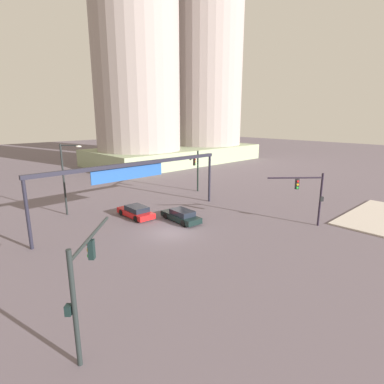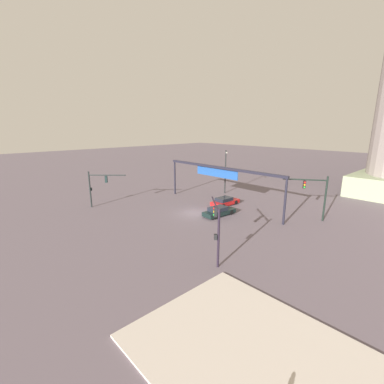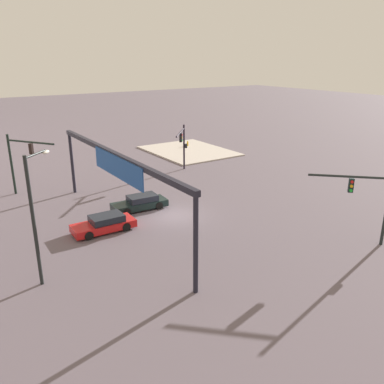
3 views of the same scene
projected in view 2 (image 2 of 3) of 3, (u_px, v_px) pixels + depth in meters
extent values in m
plane|color=#5F535C|center=(196.00, 213.00, 35.89)|extent=(226.19, 226.19, 0.00)
cube|color=#BFB3A7|center=(253.00, 354.00, 13.61)|extent=(12.29, 9.59, 0.15)
cylinder|color=black|center=(218.00, 239.00, 21.63)|extent=(0.20, 0.20, 5.09)
cylinder|color=black|center=(215.00, 204.00, 23.61)|extent=(3.98, 3.49, 0.15)
cube|color=black|center=(215.00, 212.00, 23.54)|extent=(0.41, 0.41, 0.95)
cylinder|color=red|center=(214.00, 208.00, 23.47)|extent=(0.19, 0.18, 0.20)
cylinder|color=orange|center=(214.00, 212.00, 23.54)|extent=(0.19, 0.18, 0.20)
cylinder|color=green|center=(214.00, 215.00, 23.61)|extent=(0.19, 0.18, 0.20)
cube|color=black|center=(216.00, 237.00, 21.59)|extent=(0.38, 0.38, 0.44)
cylinder|color=black|center=(325.00, 199.00, 32.38)|extent=(0.22, 0.22, 5.64)
cylinder|color=black|center=(305.00, 180.00, 32.35)|extent=(4.29, 3.06, 0.17)
cube|color=black|center=(304.00, 185.00, 32.50)|extent=(0.41, 0.40, 0.95)
cylinder|color=red|center=(305.00, 182.00, 32.27)|extent=(0.20, 0.16, 0.20)
cylinder|color=orange|center=(305.00, 185.00, 32.35)|extent=(0.20, 0.16, 0.20)
cylinder|color=green|center=(304.00, 187.00, 32.42)|extent=(0.20, 0.16, 0.20)
cylinder|color=black|center=(90.00, 190.00, 38.09)|extent=(0.21, 0.21, 5.24)
cylinder|color=black|center=(107.00, 175.00, 37.55)|extent=(3.77, 3.91, 0.16)
cube|color=black|center=(106.00, 179.00, 37.69)|extent=(0.41, 0.41, 0.95)
cylinder|color=red|center=(106.00, 177.00, 37.78)|extent=(0.18, 0.19, 0.20)
cylinder|color=orange|center=(107.00, 179.00, 37.85)|extent=(0.18, 0.19, 0.20)
cylinder|color=green|center=(107.00, 181.00, 37.92)|extent=(0.18, 0.19, 0.20)
cube|color=black|center=(91.00, 189.00, 38.33)|extent=(0.38, 0.38, 0.44)
cylinder|color=black|center=(225.00, 172.00, 45.97)|extent=(0.20, 0.20, 7.49)
cylinder|color=black|center=(226.00, 152.00, 44.20)|extent=(1.39, 1.44, 0.12)
ellipsoid|color=silver|center=(227.00, 153.00, 43.31)|extent=(0.63, 0.64, 0.20)
cylinder|color=black|center=(175.00, 178.00, 45.64)|extent=(0.28, 0.28, 5.56)
cylinder|color=black|center=(285.00, 202.00, 31.17)|extent=(0.28, 0.28, 5.56)
cube|color=black|center=(220.00, 168.00, 37.69)|extent=(20.79, 0.35, 0.35)
cube|color=#1D478F|center=(216.00, 172.00, 38.64)|extent=(7.78, 0.08, 1.53)
cube|color=black|center=(219.00, 212.00, 34.96)|extent=(2.04, 4.75, 0.55)
cube|color=black|center=(218.00, 209.00, 34.66)|extent=(1.67, 2.52, 0.50)
cylinder|color=black|center=(223.00, 210.00, 36.46)|extent=(0.27, 0.65, 0.64)
cylinder|color=black|center=(231.00, 212.00, 35.26)|extent=(0.27, 0.65, 0.64)
cylinder|color=black|center=(207.00, 214.00, 34.71)|extent=(0.27, 0.65, 0.64)
cylinder|color=black|center=(216.00, 217.00, 33.51)|extent=(0.27, 0.65, 0.64)
cube|color=red|center=(225.00, 202.00, 39.55)|extent=(1.93, 4.62, 0.55)
cube|color=black|center=(224.00, 199.00, 39.24)|extent=(1.66, 2.42, 0.50)
cylinder|color=black|center=(227.00, 200.00, 41.11)|extent=(0.23, 0.64, 0.64)
cylinder|color=black|center=(236.00, 202.00, 39.87)|extent=(0.23, 0.64, 0.64)
cylinder|color=black|center=(214.00, 204.00, 39.28)|extent=(0.23, 0.64, 0.64)
cylinder|color=black|center=(223.00, 206.00, 38.04)|extent=(0.23, 0.64, 0.64)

